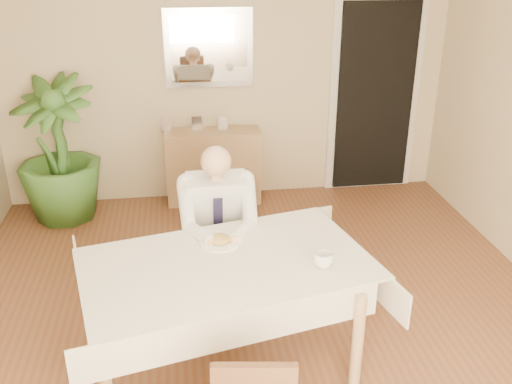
{
  "coord_description": "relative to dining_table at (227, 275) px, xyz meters",
  "views": [
    {
      "loc": [
        -0.49,
        -3.14,
        2.52
      ],
      "look_at": [
        0.0,
        0.35,
        0.95
      ],
      "focal_mm": 40.0,
      "sensor_mm": 36.0,
      "label": 1
    }
  ],
  "objects": [
    {
      "name": "room",
      "position": [
        0.26,
        0.21,
        0.63
      ],
      "size": [
        5.0,
        5.02,
        2.6
      ],
      "color": "brown",
      "rests_on": "ground"
    },
    {
      "name": "doorway",
      "position": [
        1.81,
        2.68,
        0.33
      ],
      "size": [
        0.96,
        0.07,
        2.1
      ],
      "color": "silver",
      "rests_on": "ground"
    },
    {
      "name": "mirror",
      "position": [
        0.1,
        2.68,
        0.88
      ],
      "size": [
        0.86,
        0.04,
        0.76
      ],
      "color": "silver",
      "rests_on": "room"
    },
    {
      "name": "dining_table",
      "position": [
        0.0,
        0.0,
        0.0
      ],
      "size": [
        1.93,
        1.39,
        0.75
      ],
      "rotation": [
        0.0,
        0.0,
        0.22
      ],
      "color": "#A27C4F",
      "rests_on": "ground"
    },
    {
      "name": "chair_far",
      "position": [
        -0.0,
        0.88,
        -0.18
      ],
      "size": [
        0.46,
        0.46,
        0.87
      ],
      "rotation": [
        0.0,
        0.0,
        0.12
      ],
      "color": "#422616",
      "rests_on": "ground"
    },
    {
      "name": "seated_man",
      "position": [
        0.0,
        0.59,
        0.02
      ],
      "size": [
        0.48,
        0.72,
        1.24
      ],
      "color": "silver",
      "rests_on": "ground"
    },
    {
      "name": "plate",
      "position": [
        -0.02,
        0.24,
        0.09
      ],
      "size": [
        0.26,
        0.26,
        0.02
      ],
      "primitive_type": "cylinder",
      "color": "white",
      "rests_on": "dining_table"
    },
    {
      "name": "food",
      "position": [
        -0.02,
        0.24,
        0.11
      ],
      "size": [
        0.14,
        0.14,
        0.06
      ],
      "primitive_type": "ellipsoid",
      "color": "olive",
      "rests_on": "dining_table"
    },
    {
      "name": "knife",
      "position": [
        0.02,
        0.18,
        0.11
      ],
      "size": [
        0.01,
        0.13,
        0.01
      ],
      "primitive_type": "cylinder",
      "rotation": [
        1.57,
        0.0,
        0.0
      ],
      "color": "silver",
      "rests_on": "dining_table"
    },
    {
      "name": "fork",
      "position": [
        -0.06,
        0.18,
        0.11
      ],
      "size": [
        0.01,
        0.13,
        0.01
      ],
      "primitive_type": "cylinder",
      "rotation": [
        1.57,
        0.0,
        0.0
      ],
      "color": "silver",
      "rests_on": "dining_table"
    },
    {
      "name": "coffee_mug",
      "position": [
        0.56,
        -0.12,
        0.13
      ],
      "size": [
        0.13,
        0.13,
        0.09
      ],
      "primitive_type": "imported",
      "rotation": [
        0.0,
        0.0,
        -0.17
      ],
      "color": "white",
      "rests_on": "dining_table"
    },
    {
      "name": "sideboard",
      "position": [
        0.1,
        2.53,
        -0.29
      ],
      "size": [
        0.96,
        0.36,
        0.76
      ],
      "primitive_type": "cube",
      "rotation": [
        0.0,
        0.0,
        -0.04
      ],
      "color": "#A27C4F",
      "rests_on": "ground"
    },
    {
      "name": "photo_frame_left",
      "position": [
        -0.37,
        2.57,
        0.16
      ],
      "size": [
        0.1,
        0.02,
        0.14
      ],
      "primitive_type": "cube",
      "color": "silver",
      "rests_on": "sideboard"
    },
    {
      "name": "photo_frame_center",
      "position": [
        -0.06,
        2.59,
        0.16
      ],
      "size": [
        0.1,
        0.02,
        0.14
      ],
      "primitive_type": "cube",
      "color": "silver",
      "rests_on": "sideboard"
    },
    {
      "name": "photo_frame_right",
      "position": [
        0.2,
        2.57,
        0.16
      ],
      "size": [
        0.1,
        0.02,
        0.14
      ],
      "primitive_type": "cube",
      "color": "silver",
      "rests_on": "sideboard"
    },
    {
      "name": "potted_palm",
      "position": [
        -1.38,
        2.35,
        0.03
      ],
      "size": [
        0.98,
        0.98,
        1.39
      ],
      "primitive_type": "imported",
      "rotation": [
        0.0,
        0.0,
        -0.32
      ],
      "color": "#336022",
      "rests_on": "ground"
    }
  ]
}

